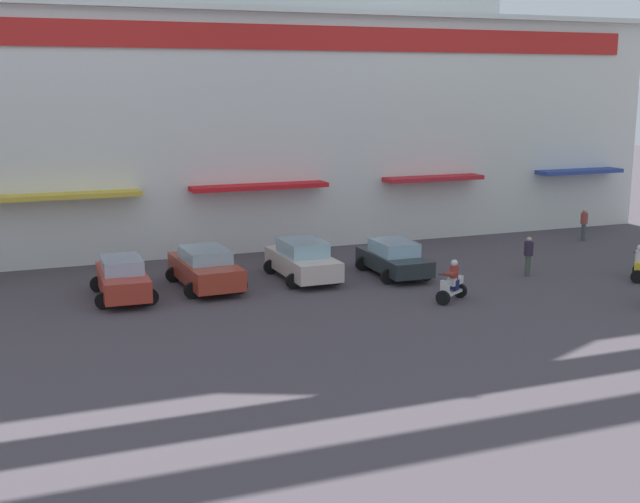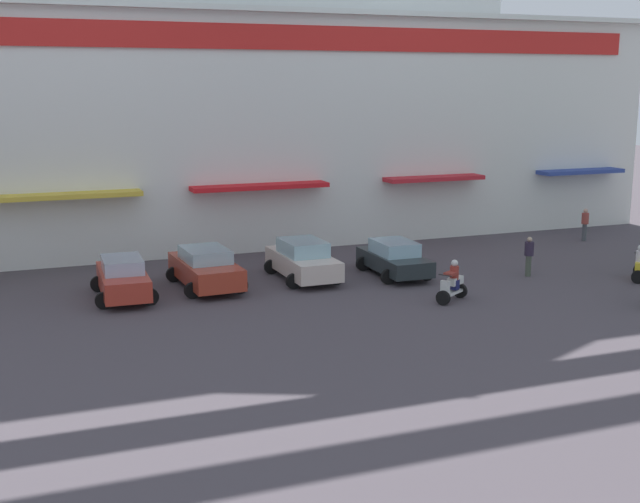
{
  "view_description": "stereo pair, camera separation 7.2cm",
  "coord_description": "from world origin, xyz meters",
  "px_view_note": "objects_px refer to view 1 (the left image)",
  "views": [
    {
      "loc": [
        -10.92,
        -5.59,
        7.7
      ],
      "look_at": [
        -1.33,
        18.9,
        2.26
      ],
      "focal_mm": 45.84,
      "sensor_mm": 36.0,
      "label": 1
    },
    {
      "loc": [
        -10.85,
        -5.62,
        7.7
      ],
      "look_at": [
        -1.33,
        18.9,
        2.26
      ],
      "focal_mm": 45.84,
      "sensor_mm": 36.0,
      "label": 2
    }
  ],
  "objects_px": {
    "parked_car_2": "(303,260)",
    "pedestrian_1": "(584,222)",
    "parked_car_1": "(205,268)",
    "parked_car_3": "(394,258)",
    "pedestrian_2": "(528,254)",
    "parked_car_0": "(123,278)",
    "scooter_rider_1": "(639,266)",
    "scooter_rider_3": "(452,284)"
  },
  "relations": [
    {
      "from": "pedestrian_1",
      "to": "pedestrian_2",
      "type": "height_order",
      "value": "same"
    },
    {
      "from": "parked_car_2",
      "to": "scooter_rider_3",
      "type": "height_order",
      "value": "parked_car_2"
    },
    {
      "from": "parked_car_3",
      "to": "scooter_rider_3",
      "type": "relative_size",
      "value": 2.67
    },
    {
      "from": "parked_car_0",
      "to": "pedestrian_2",
      "type": "bearing_deg",
      "value": -8.64
    },
    {
      "from": "parked_car_0",
      "to": "parked_car_2",
      "type": "bearing_deg",
      "value": 3.18
    },
    {
      "from": "parked_car_2",
      "to": "pedestrian_1",
      "type": "relative_size",
      "value": 2.67
    },
    {
      "from": "parked_car_2",
      "to": "parked_car_3",
      "type": "xyz_separation_m",
      "value": [
        3.68,
        -0.75,
        -0.07
      ]
    },
    {
      "from": "parked_car_2",
      "to": "parked_car_1",
      "type": "bearing_deg",
      "value": 178.94
    },
    {
      "from": "scooter_rider_3",
      "to": "parked_car_0",
      "type": "bearing_deg",
      "value": 156.76
    },
    {
      "from": "parked_car_0",
      "to": "pedestrian_1",
      "type": "distance_m",
      "value": 23.13
    },
    {
      "from": "parked_car_2",
      "to": "pedestrian_2",
      "type": "xyz_separation_m",
      "value": [
        8.72,
        -2.8,
        0.12
      ]
    },
    {
      "from": "parked_car_2",
      "to": "parked_car_3",
      "type": "height_order",
      "value": "parked_car_2"
    },
    {
      "from": "scooter_rider_1",
      "to": "scooter_rider_3",
      "type": "distance_m",
      "value": 8.56
    },
    {
      "from": "parked_car_0",
      "to": "scooter_rider_1",
      "type": "height_order",
      "value": "parked_car_0"
    },
    {
      "from": "parked_car_0",
      "to": "scooter_rider_1",
      "type": "xyz_separation_m",
      "value": [
        19.52,
        -4.61,
        -0.17
      ]
    },
    {
      "from": "parked_car_2",
      "to": "pedestrian_2",
      "type": "height_order",
      "value": "pedestrian_2"
    },
    {
      "from": "parked_car_1",
      "to": "parked_car_3",
      "type": "height_order",
      "value": "parked_car_1"
    },
    {
      "from": "parked_car_2",
      "to": "parked_car_3",
      "type": "relative_size",
      "value": 1.07
    },
    {
      "from": "parked_car_0",
      "to": "pedestrian_1",
      "type": "relative_size",
      "value": 2.55
    },
    {
      "from": "scooter_rider_1",
      "to": "pedestrian_1",
      "type": "bearing_deg",
      "value": 65.66
    },
    {
      "from": "scooter_rider_1",
      "to": "pedestrian_2",
      "type": "distance_m",
      "value": 4.31
    },
    {
      "from": "parked_car_3",
      "to": "scooter_rider_3",
      "type": "xyz_separation_m",
      "value": [
        0.17,
        -4.35,
        -0.09
      ]
    },
    {
      "from": "parked_car_0",
      "to": "parked_car_2",
      "type": "relative_size",
      "value": 0.95
    },
    {
      "from": "scooter_rider_3",
      "to": "pedestrian_2",
      "type": "bearing_deg",
      "value": 25.27
    },
    {
      "from": "parked_car_0",
      "to": "pedestrian_2",
      "type": "distance_m",
      "value": 16.01
    },
    {
      "from": "scooter_rider_3",
      "to": "parked_car_1",
      "type": "bearing_deg",
      "value": 146.39
    },
    {
      "from": "parked_car_3",
      "to": "scooter_rider_1",
      "type": "relative_size",
      "value": 2.79
    },
    {
      "from": "pedestrian_1",
      "to": "pedestrian_2",
      "type": "bearing_deg",
      "value": -142.95
    },
    {
      "from": "parked_car_0",
      "to": "pedestrian_1",
      "type": "bearing_deg",
      "value": 7.36
    },
    {
      "from": "parked_car_1",
      "to": "pedestrian_1",
      "type": "xyz_separation_m",
      "value": [
        19.77,
        2.49,
        0.14
      ]
    },
    {
      "from": "parked_car_0",
      "to": "scooter_rider_1",
      "type": "relative_size",
      "value": 2.85
    },
    {
      "from": "parked_car_0",
      "to": "scooter_rider_3",
      "type": "distance_m",
      "value": 11.93
    },
    {
      "from": "parked_car_0",
      "to": "pedestrian_1",
      "type": "xyz_separation_m",
      "value": [
        22.94,
        2.96,
        0.16
      ]
    },
    {
      "from": "parked_car_2",
      "to": "scooter_rider_1",
      "type": "bearing_deg",
      "value": -21.95
    },
    {
      "from": "parked_car_3",
      "to": "parked_car_2",
      "type": "bearing_deg",
      "value": 168.44
    },
    {
      "from": "pedestrian_2",
      "to": "pedestrian_1",
      "type": "bearing_deg",
      "value": 37.05
    },
    {
      "from": "parked_car_1",
      "to": "parked_car_2",
      "type": "distance_m",
      "value": 3.94
    },
    {
      "from": "parked_car_3",
      "to": "scooter_rider_1",
      "type": "height_order",
      "value": "scooter_rider_1"
    },
    {
      "from": "pedestrian_2",
      "to": "scooter_rider_1",
      "type": "bearing_deg",
      "value": -30.84
    },
    {
      "from": "scooter_rider_3",
      "to": "parked_car_2",
      "type": "bearing_deg",
      "value": 127.04
    },
    {
      "from": "pedestrian_1",
      "to": "pedestrian_2",
      "type": "distance_m",
      "value": 8.91
    },
    {
      "from": "scooter_rider_3",
      "to": "pedestrian_1",
      "type": "distance_m",
      "value": 14.23
    }
  ]
}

